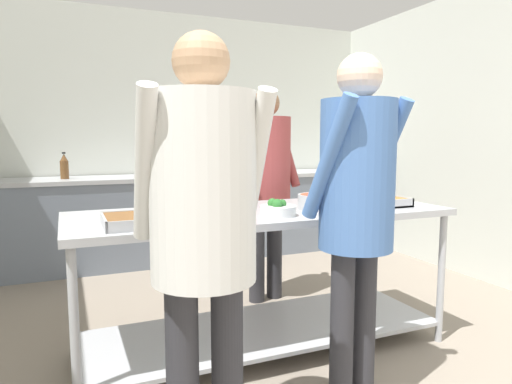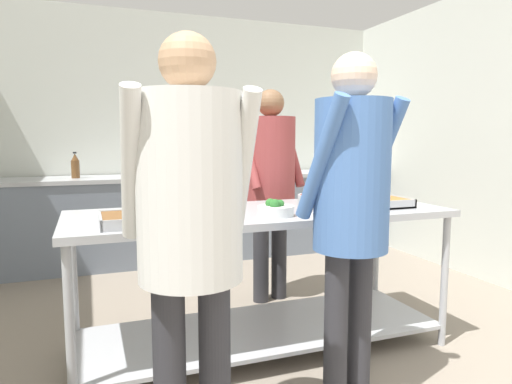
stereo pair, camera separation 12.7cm
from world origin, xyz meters
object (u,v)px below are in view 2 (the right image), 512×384
(plate_stack, at_px, (209,204))
(sauce_pan, at_px, (319,201))
(broccoli_bowl, at_px, (276,210))
(guest_serving_left, at_px, (351,192))
(serving_tray_vegetables, at_px, (151,218))
(cook_behind_counter, at_px, (270,173))
(serving_tray_roast, at_px, (379,203))
(guest_serving_right, at_px, (190,210))
(water_bottle, at_px, (75,166))

(plate_stack, relative_size, sauce_pan, 0.66)
(broccoli_bowl, relative_size, guest_serving_left, 0.12)
(broccoli_bowl, distance_m, sauce_pan, 0.36)
(serving_tray_vegetables, distance_m, cook_behind_counter, 1.44)
(broccoli_bowl, relative_size, serving_tray_roast, 0.56)
(guest_serving_left, bearing_deg, broccoli_bowl, 111.46)
(guest_serving_right, bearing_deg, serving_tray_vegetables, 95.28)
(plate_stack, bearing_deg, serving_tray_roast, -19.71)
(broccoli_bowl, bearing_deg, water_bottle, 113.78)
(serving_tray_vegetables, bearing_deg, water_bottle, 99.41)
(plate_stack, height_order, guest_serving_right, guest_serving_right)
(serving_tray_roast, relative_size, water_bottle, 1.41)
(serving_tray_vegetables, xyz_separation_m, plate_stack, (0.41, 0.44, -0.01))
(broccoli_bowl, bearing_deg, cook_behind_counter, 69.51)
(serving_tray_vegetables, bearing_deg, serving_tray_roast, 3.05)
(serving_tray_roast, bearing_deg, serving_tray_vegetables, -176.95)
(plate_stack, distance_m, sauce_pan, 0.68)
(sauce_pan, distance_m, guest_serving_right, 1.23)
(broccoli_bowl, distance_m, water_bottle, 2.69)
(serving_tray_vegetables, height_order, serving_tray_roast, same)
(broccoli_bowl, bearing_deg, sauce_pan, 20.44)
(guest_serving_left, distance_m, water_bottle, 3.20)
(guest_serving_right, bearing_deg, cook_behind_counter, 58.89)
(guest_serving_right, distance_m, cook_behind_counter, 1.91)
(plate_stack, xyz_separation_m, broccoli_bowl, (0.27, -0.45, 0.02))
(serving_tray_vegetables, distance_m, serving_tray_roast, 1.43)
(guest_serving_left, bearing_deg, serving_tray_roast, 45.28)
(plate_stack, relative_size, broccoli_bowl, 1.28)
(broccoli_bowl, xyz_separation_m, guest_serving_left, (0.19, -0.47, 0.14))
(plate_stack, bearing_deg, broccoli_bowl, -59.56)
(sauce_pan, relative_size, cook_behind_counter, 0.23)
(plate_stack, xyz_separation_m, serving_tray_roast, (1.01, -0.36, 0.01))
(plate_stack, height_order, water_bottle, water_bottle)
(serving_tray_vegetables, height_order, broccoli_bowl, broccoli_bowl)
(cook_behind_counter, bearing_deg, guest_serving_left, -97.14)
(plate_stack, relative_size, guest_serving_left, 0.15)
(cook_behind_counter, relative_size, water_bottle, 6.50)
(sauce_pan, distance_m, cook_behind_counter, 0.87)
(guest_serving_right, height_order, cook_behind_counter, guest_serving_right)
(serving_tray_vegetables, bearing_deg, guest_serving_right, -84.72)
(serving_tray_vegetables, height_order, water_bottle, water_bottle)
(water_bottle, bearing_deg, sauce_pan, -58.72)
(water_bottle, bearing_deg, plate_stack, -67.82)
(water_bottle, bearing_deg, serving_tray_roast, -52.37)
(water_bottle, bearing_deg, guest_serving_left, -66.59)
(plate_stack, xyz_separation_m, guest_serving_left, (0.45, -0.93, 0.16))
(serving_tray_vegetables, relative_size, plate_stack, 1.92)
(broccoli_bowl, xyz_separation_m, cook_behind_counter, (0.37, 0.99, 0.12))
(serving_tray_vegetables, bearing_deg, guest_serving_left, -29.39)
(plate_stack, bearing_deg, sauce_pan, -28.54)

